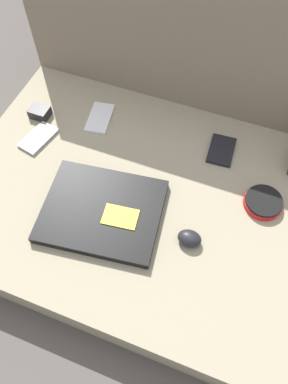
% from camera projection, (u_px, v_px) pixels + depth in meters
% --- Properties ---
extents(ground_plane, '(8.00, 8.00, 0.00)m').
position_uv_depth(ground_plane, '(144.00, 215.00, 1.12)').
color(ground_plane, '#4C4742').
extents(couch_seat, '(1.05, 0.73, 0.11)m').
position_uv_depth(couch_seat, '(144.00, 206.00, 1.07)').
color(couch_seat, gray).
rests_on(couch_seat, ground_plane).
extents(couch_backrest, '(1.05, 0.20, 0.52)m').
position_uv_depth(couch_backrest, '(199.00, 47.00, 1.13)').
color(couch_backrest, '#7F705B').
rests_on(couch_backrest, ground_plane).
extents(laptop, '(0.34, 0.29, 0.03)m').
position_uv_depth(laptop, '(102.00, 211.00, 0.99)').
color(laptop, black).
rests_on(laptop, couch_seat).
extents(computer_mouse, '(0.06, 0.05, 0.04)m').
position_uv_depth(computer_mouse, '(189.00, 238.00, 0.94)').
color(computer_mouse, black).
rests_on(computer_mouse, couch_seat).
extents(speaker_puck, '(0.10, 0.10, 0.02)m').
position_uv_depth(speaker_puck, '(263.00, 202.00, 1.00)').
color(speaker_puck, red).
rests_on(speaker_puck, couch_seat).
extents(phone_silver, '(0.09, 0.13, 0.01)m').
position_uv_depth(phone_silver, '(38.00, 138.00, 1.13)').
color(phone_silver, '#99999E').
rests_on(phone_silver, couch_seat).
extents(phone_black, '(0.08, 0.11, 0.01)m').
position_uv_depth(phone_black, '(221.00, 150.00, 1.10)').
color(phone_black, black).
rests_on(phone_black, couch_seat).
extents(phone_small, '(0.09, 0.13, 0.01)m').
position_uv_depth(phone_small, '(100.00, 118.00, 1.17)').
color(phone_small, silver).
rests_on(phone_small, couch_seat).
extents(charger_brick, '(0.06, 0.05, 0.03)m').
position_uv_depth(charger_brick, '(40.00, 112.00, 1.17)').
color(charger_brick, black).
rests_on(charger_brick, couch_seat).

